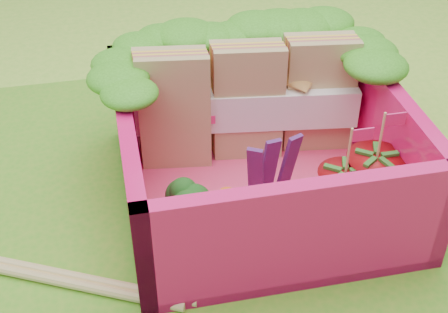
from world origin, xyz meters
TOP-DOWN VIEW (x-y plane):
  - ground at (0.00, 0.00)m, footprint 14.00×14.00m
  - placemat at (0.00, 0.00)m, footprint 2.60×2.60m
  - bento_floor at (0.35, -0.01)m, footprint 1.30×1.30m
  - bento_box at (0.35, -0.01)m, footprint 1.30×1.30m
  - lettuce_ruffle at (0.35, 0.46)m, footprint 1.43×0.77m
  - sandwich_stack at (0.36, 0.28)m, footprint 1.12×0.32m
  - broccoli at (-0.07, -0.28)m, footprint 0.32×0.32m
  - carrot_sticks at (0.07, -0.33)m, footprint 0.17×0.10m
  - purple_wedges at (0.37, -0.15)m, footprint 0.24×0.10m
  - strawberry_left at (0.66, -0.30)m, footprint 0.25×0.25m
  - strawberry_right at (0.83, -0.26)m, footprint 0.27×0.27m
  - snap_peas at (0.74, -0.23)m, footprint 0.60×0.55m

SIDE VIEW (x-z plane):
  - ground at x=0.00m, z-range 0.00..0.00m
  - placemat at x=0.00m, z-range 0.00..0.03m
  - bento_floor at x=0.35m, z-range 0.03..0.08m
  - snap_peas at x=0.74m, z-range 0.08..0.13m
  - carrot_sticks at x=0.07m, z-range 0.08..0.33m
  - strawberry_left at x=0.66m, z-range -0.03..0.45m
  - strawberry_right at x=0.83m, z-range -0.03..0.48m
  - broccoli at x=-0.07m, z-range 0.13..0.38m
  - purple_wedges at x=0.37m, z-range 0.08..0.46m
  - bento_box at x=0.35m, z-range 0.03..0.58m
  - sandwich_stack at x=0.36m, z-range 0.07..0.69m
  - lettuce_ruffle at x=0.35m, z-range 0.58..0.69m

